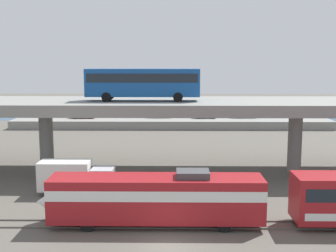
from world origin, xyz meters
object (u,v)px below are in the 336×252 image
object	(u,v)px
train_locomotive	(146,197)
parked_car_6	(244,114)
service_truck_west	(75,176)
parked_car_5	(205,114)
parked_car_1	(234,112)
parked_car_0	(62,111)
parked_car_3	(161,113)
parked_car_2	(137,112)
parked_car_7	(83,114)
transit_bus_on_overpass	(143,82)
parked_car_4	(184,112)

from	to	relation	value
train_locomotive	parked_car_6	xyz separation A→B (m)	(15.02, 49.63, 0.08)
service_truck_west	parked_car_5	size ratio (longest dim) A/B	1.67
parked_car_1	parked_car_6	xyz separation A→B (m)	(1.48, -2.70, -0.00)
parked_car_0	parked_car_3	distance (m)	19.28
service_truck_west	parked_car_0	distance (m)	46.58
service_truck_west	parked_car_2	xyz separation A→B (m)	(2.08, 44.24, 0.63)
parked_car_1	parked_car_7	bearing A→B (deg)	7.25
parked_car_2	parked_car_7	distance (m)	10.20
parked_car_2	parked_car_7	bearing A→B (deg)	-162.14
parked_car_0	parked_car_3	size ratio (longest dim) A/B	0.91
transit_bus_on_overpass	train_locomotive	bearing A→B (deg)	94.65
parked_car_2	parked_car_1	bearing A→B (deg)	1.41
parked_car_4	service_truck_west	bearing A→B (deg)	76.06
transit_bus_on_overpass	parked_car_0	size ratio (longest dim) A/B	2.93
parked_car_2	parked_car_4	bearing A→B (deg)	2.65
transit_bus_on_overpass	parked_car_4	distance (m)	38.02
parked_car_2	train_locomotive	bearing A→B (deg)	-84.58
parked_car_7	parked_car_1	bearing A→B (deg)	7.25
train_locomotive	service_truck_west	distance (m)	10.37
train_locomotive	parked_car_7	size ratio (longest dim) A/B	3.77
parked_car_5	parked_car_4	bearing A→B (deg)	138.17
parked_car_0	train_locomotive	bearing A→B (deg)	110.29
parked_car_1	parked_car_4	size ratio (longest dim) A/B	1.06
transit_bus_on_overpass	parked_car_0	bearing A→B (deg)	-63.91
parked_car_4	parked_car_7	xyz separation A→B (m)	(-18.72, -3.55, 0.00)
parked_car_4	parked_car_2	bearing A→B (deg)	2.65
parked_car_4	parked_car_6	bearing A→B (deg)	166.34
service_truck_west	parked_car_0	world-z (taller)	service_truck_west
parked_car_0	parked_car_2	distance (m)	14.51
service_truck_west	parked_car_4	size ratio (longest dim) A/B	1.57
train_locomotive	parked_car_5	size ratio (longest dim) A/B	4.12
parked_car_4	parked_car_6	size ratio (longest dim) A/B	0.98
parked_car_3	parked_car_5	distance (m)	8.19
transit_bus_on_overpass	parked_car_6	bearing A→B (deg)	-115.45
parked_car_5	service_truck_west	bearing A→B (deg)	-109.70
service_truck_west	parked_car_5	xyz separation A→B (m)	(14.80, 41.33, 0.63)
parked_car_3	parked_car_5	world-z (taller)	same
service_truck_west	parked_car_6	size ratio (longest dim) A/B	1.53
service_truck_west	parked_car_6	bearing A→B (deg)	62.33
service_truck_west	parked_car_6	distance (m)	47.43
transit_bus_on_overpass	service_truck_west	xyz separation A→B (m)	(-5.74, -7.80, -8.26)
parked_car_1	parked_car_5	xyz separation A→B (m)	(-5.75, -3.36, -0.00)
parked_car_4	parked_car_1	bearing A→B (deg)	-179.77
transit_bus_on_overpass	parked_car_2	world-z (taller)	transit_bus_on_overpass
service_truck_west	parked_car_4	distance (m)	46.02
parked_car_1	service_truck_west	bearing A→B (deg)	65.31
parked_car_0	parked_car_5	world-z (taller)	same
parked_car_0	parked_car_2	size ratio (longest dim) A/B	1.02
parked_car_6	train_locomotive	bearing A→B (deg)	-106.84
train_locomotive	transit_bus_on_overpass	world-z (taller)	transit_bus_on_overpass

